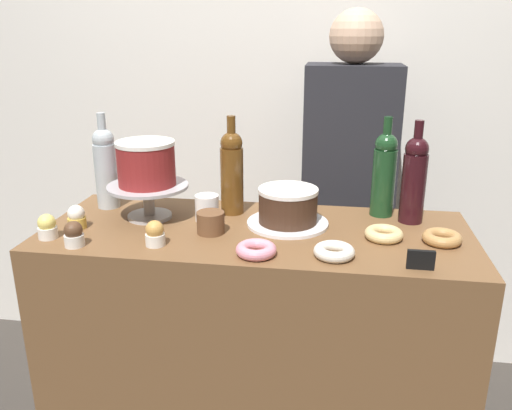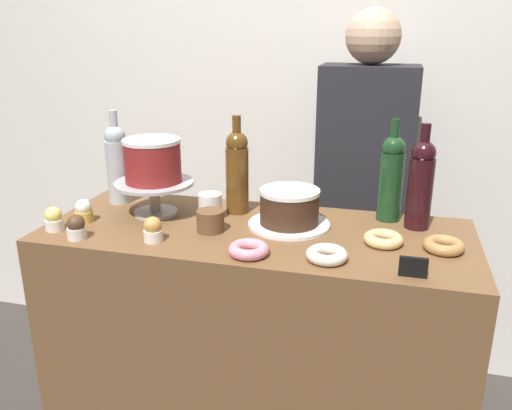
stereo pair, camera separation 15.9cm
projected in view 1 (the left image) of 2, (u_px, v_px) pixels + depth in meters
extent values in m
cube|color=silver|center=(285.00, 83.00, 2.29)|extent=(6.00, 0.05, 2.60)
cube|color=brown|center=(256.00, 359.00, 1.77)|extent=(1.31, 0.53, 0.94)
cylinder|color=#B2B2B7|center=(150.00, 216.00, 1.72)|extent=(0.14, 0.14, 0.01)
cylinder|color=#B2B2B7|center=(149.00, 201.00, 1.70)|extent=(0.04, 0.04, 0.09)
cylinder|color=#B2B2B7|center=(148.00, 186.00, 1.69)|extent=(0.26, 0.26, 0.01)
cylinder|color=maroon|center=(146.00, 165.00, 1.66)|extent=(0.18, 0.18, 0.13)
cylinder|color=white|center=(145.00, 143.00, 1.64)|extent=(0.19, 0.19, 0.01)
cylinder|color=white|center=(288.00, 223.00, 1.66)|extent=(0.26, 0.26, 0.01)
cylinder|color=#3D2619|center=(288.00, 207.00, 1.64)|extent=(0.18, 0.18, 0.10)
cylinder|color=white|center=(288.00, 190.00, 1.62)|extent=(0.19, 0.19, 0.01)
cylinder|color=#5B3814|center=(232.00, 181.00, 1.73)|extent=(0.08, 0.08, 0.22)
sphere|color=#5B3814|center=(231.00, 143.00, 1.69)|extent=(0.07, 0.07, 0.07)
cylinder|color=#5B3814|center=(231.00, 127.00, 1.68)|extent=(0.03, 0.03, 0.08)
cylinder|color=black|center=(413.00, 189.00, 1.65)|extent=(0.08, 0.08, 0.22)
sphere|color=black|center=(417.00, 149.00, 1.61)|extent=(0.07, 0.07, 0.07)
cylinder|color=black|center=(419.00, 133.00, 1.60)|extent=(0.03, 0.03, 0.08)
cylinder|color=#193D1E|center=(383.00, 183.00, 1.71)|extent=(0.08, 0.08, 0.22)
sphere|color=#193D1E|center=(386.00, 144.00, 1.67)|extent=(0.07, 0.07, 0.07)
cylinder|color=#193D1E|center=(388.00, 129.00, 1.66)|extent=(0.03, 0.03, 0.08)
cylinder|color=#B2BCC1|center=(107.00, 176.00, 1.79)|extent=(0.08, 0.08, 0.22)
sphere|color=#B2BCC1|center=(103.00, 139.00, 1.75)|extent=(0.07, 0.07, 0.07)
cylinder|color=#B2BCC1|center=(102.00, 124.00, 1.73)|extent=(0.03, 0.03, 0.08)
cylinder|color=white|center=(155.00, 240.00, 1.50)|extent=(0.06, 0.06, 0.03)
sphere|color=#CC9347|center=(155.00, 229.00, 1.49)|extent=(0.05, 0.05, 0.05)
cylinder|color=white|center=(74.00, 240.00, 1.49)|extent=(0.06, 0.06, 0.03)
sphere|color=brown|center=(73.00, 230.00, 1.48)|extent=(0.05, 0.05, 0.05)
cylinder|color=gold|center=(77.00, 223.00, 1.63)|extent=(0.06, 0.06, 0.03)
sphere|color=white|center=(76.00, 213.00, 1.62)|extent=(0.05, 0.05, 0.05)
cylinder|color=white|center=(48.00, 233.00, 1.55)|extent=(0.06, 0.06, 0.03)
sphere|color=#EFDB6B|center=(47.00, 223.00, 1.54)|extent=(0.05, 0.05, 0.05)
torus|color=#E0C17F|center=(384.00, 234.00, 1.54)|extent=(0.11, 0.11, 0.03)
torus|color=#B27F47|center=(442.00, 238.00, 1.51)|extent=(0.11, 0.11, 0.03)
torus|color=silver|center=(334.00, 252.00, 1.42)|extent=(0.11, 0.11, 0.03)
torus|color=pink|center=(256.00, 250.00, 1.43)|extent=(0.11, 0.11, 0.03)
cylinder|color=brown|center=(211.00, 231.00, 1.59)|extent=(0.08, 0.08, 0.01)
cylinder|color=brown|center=(211.00, 228.00, 1.59)|extent=(0.08, 0.08, 0.01)
cylinder|color=brown|center=(211.00, 224.00, 1.59)|extent=(0.08, 0.08, 0.01)
cylinder|color=brown|center=(211.00, 221.00, 1.58)|extent=(0.08, 0.08, 0.01)
cylinder|color=brown|center=(210.00, 217.00, 1.58)|extent=(0.08, 0.08, 0.01)
cylinder|color=brown|center=(210.00, 214.00, 1.57)|extent=(0.08, 0.08, 0.01)
cube|color=black|center=(421.00, 260.00, 1.35)|extent=(0.07, 0.01, 0.05)
cylinder|color=white|center=(207.00, 208.00, 1.68)|extent=(0.08, 0.08, 0.09)
cube|color=black|center=(341.00, 297.00, 2.27)|extent=(0.28, 0.18, 0.85)
cube|color=#232328|center=(351.00, 137.00, 2.05)|extent=(0.36, 0.22, 0.55)
sphere|color=tan|center=(356.00, 36.00, 1.93)|extent=(0.20, 0.20, 0.20)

